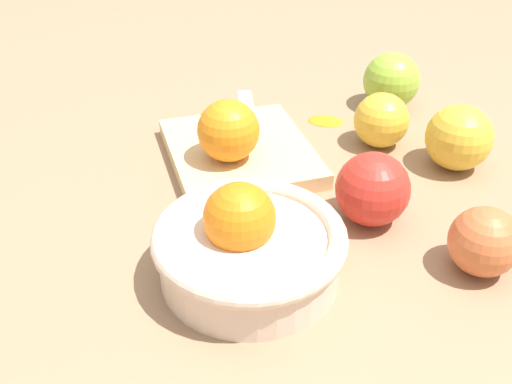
# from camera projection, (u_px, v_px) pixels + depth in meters

# --- Properties ---
(ground_plane) EXTENTS (2.40, 2.40, 0.00)m
(ground_plane) POSITION_uv_depth(u_px,v_px,m) (314.00, 210.00, 0.70)
(ground_plane) COLOR #997556
(bowl) EXTENTS (0.19, 0.19, 0.10)m
(bowl) POSITION_uv_depth(u_px,v_px,m) (248.00, 246.00, 0.58)
(bowl) COLOR beige
(bowl) RESTS_ON ground_plane
(cutting_board) EXTENTS (0.23, 0.21, 0.02)m
(cutting_board) POSITION_uv_depth(u_px,v_px,m) (240.00, 153.00, 0.78)
(cutting_board) COLOR #DBB77F
(cutting_board) RESTS_ON ground_plane
(orange_on_board) EXTENTS (0.08, 0.08, 0.08)m
(orange_on_board) POSITION_uv_depth(u_px,v_px,m) (228.00, 131.00, 0.73)
(orange_on_board) COLOR orange
(orange_on_board) RESTS_ON cutting_board
(knife) EXTENTS (0.16, 0.02, 0.01)m
(knife) POSITION_uv_depth(u_px,v_px,m) (249.00, 120.00, 0.82)
(knife) COLOR silver
(knife) RESTS_ON cutting_board
(apple_front_right) EXTENTS (0.07, 0.07, 0.07)m
(apple_front_right) POSITION_uv_depth(u_px,v_px,m) (381.00, 120.00, 0.80)
(apple_front_right) COLOR gold
(apple_front_right) RESTS_ON ground_plane
(apple_front_right_2) EXTENTS (0.08, 0.08, 0.08)m
(apple_front_right_2) POSITION_uv_depth(u_px,v_px,m) (459.00, 138.00, 0.75)
(apple_front_right_2) COLOR gold
(apple_front_right_2) RESTS_ON ground_plane
(apple_front_center) EXTENTS (0.08, 0.08, 0.08)m
(apple_front_center) POSITION_uv_depth(u_px,v_px,m) (373.00, 189.00, 0.66)
(apple_front_center) COLOR red
(apple_front_center) RESTS_ON ground_plane
(apple_front_right_3) EXTENTS (0.08, 0.08, 0.08)m
(apple_front_right_3) POSITION_uv_depth(u_px,v_px,m) (391.00, 81.00, 0.89)
(apple_front_right_3) COLOR #8EB738
(apple_front_right_3) RESTS_ON ground_plane
(apple_front_left) EXTENTS (0.07, 0.07, 0.07)m
(apple_front_left) POSITION_uv_depth(u_px,v_px,m) (484.00, 242.00, 0.59)
(apple_front_left) COLOR #CC6638
(apple_front_left) RESTS_ON ground_plane
(citrus_peel) EXTENTS (0.05, 0.06, 0.01)m
(citrus_peel) POSITION_uv_depth(u_px,v_px,m) (326.00, 119.00, 0.87)
(citrus_peel) COLOR orange
(citrus_peel) RESTS_ON ground_plane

